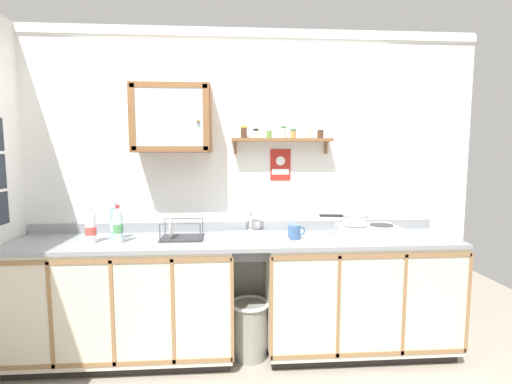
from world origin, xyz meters
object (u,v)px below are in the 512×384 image
object	(u,v)px
bottle_opaque_white_2	(91,227)
warning_sign	(280,165)
sink	(256,241)
dish_rack	(180,235)
bottle_water_blue_1	(115,222)
mug	(295,232)
hot_plate_stove	(369,231)
trash_bin	(250,328)
saucepan	(354,219)
wall_cabinet	(172,119)
bottle_water_clear_0	(118,226)

from	to	relation	value
bottle_opaque_white_2	warning_sign	xyz separation A→B (m)	(1.41, 0.34, 0.43)
sink	dish_rack	world-z (taller)	sink
sink	bottle_water_blue_1	distance (m)	1.06
mug	warning_sign	world-z (taller)	warning_sign
sink	hot_plate_stove	xyz separation A→B (m)	(0.87, -0.05, 0.07)
trash_bin	mug	bearing A→B (deg)	-0.08
warning_sign	trash_bin	distance (m)	1.31
sink	saucepan	distance (m)	0.78
hot_plate_stove	mug	bearing A→B (deg)	-177.68
mug	wall_cabinet	xyz separation A→B (m)	(-0.92, 0.18, 0.85)
sink	wall_cabinet	size ratio (longest dim) A/B	0.82
sink	dish_rack	distance (m)	0.57
warning_sign	sink	bearing A→B (deg)	-131.98
saucepan	wall_cabinet	world-z (taller)	wall_cabinet
bottle_water_clear_0	mug	bearing A→B (deg)	1.60
saucepan	bottle_opaque_white_2	bearing A→B (deg)	-177.95
hot_plate_stove	mug	size ratio (longest dim) A/B	3.29
sink	mug	bearing A→B (deg)	-13.74
bottle_water_blue_1	wall_cabinet	size ratio (longest dim) A/B	0.50
bottle_water_clear_0	bottle_water_blue_1	xyz separation A→B (m)	(-0.05, 0.10, 0.01)
dish_rack	mug	world-z (taller)	dish_rack
warning_sign	bottle_opaque_white_2	bearing A→B (deg)	-166.61
mug	warning_sign	xyz separation A→B (m)	(-0.07, 0.32, 0.49)
bottle_water_clear_0	warning_sign	world-z (taller)	warning_sign
sink	bottle_opaque_white_2	xyz separation A→B (m)	(-1.19, -0.09, 0.15)
bottle_opaque_white_2	dish_rack	xyz separation A→B (m)	(0.62, 0.08, -0.09)
sink	warning_sign	distance (m)	0.66
bottle_water_clear_0	warning_sign	bearing A→B (deg)	16.12
saucepan	warning_sign	world-z (taller)	warning_sign
trash_bin	wall_cabinet	bearing A→B (deg)	162.42
hot_plate_stove	mug	world-z (taller)	mug
sink	warning_sign	size ratio (longest dim) A/B	1.90
dish_rack	bottle_water_blue_1	bearing A→B (deg)	179.33
saucepan	mug	bearing A→B (deg)	-174.07
bottle_opaque_white_2	bottle_water_clear_0	bearing A→B (deg)	-4.33
sink	bottle_water_clear_0	size ratio (longest dim) A/B	1.74
bottle_opaque_white_2	mug	world-z (taller)	bottle_opaque_white_2
mug	bottle_opaque_white_2	bearing A→B (deg)	-179.19
saucepan	warning_sign	bearing A→B (deg)	153.83
sink	bottle_opaque_white_2	world-z (taller)	sink
sink	warning_sign	world-z (taller)	warning_sign
sink	bottle_opaque_white_2	distance (m)	1.21
saucepan	dish_rack	size ratio (longest dim) A/B	1.17
dish_rack	wall_cabinet	bearing A→B (deg)	114.69
wall_cabinet	mug	bearing A→B (deg)	-11.32
saucepan	warning_sign	size ratio (longest dim) A/B	1.45
bottle_water_clear_0	sink	bearing A→B (deg)	6.10
bottle_water_clear_0	trash_bin	world-z (taller)	bottle_water_clear_0
dish_rack	trash_bin	world-z (taller)	dish_rack
mug	warning_sign	size ratio (longest dim) A/B	0.53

